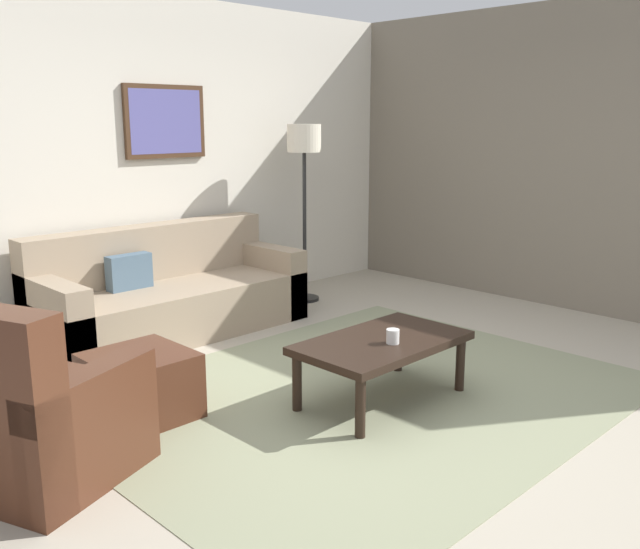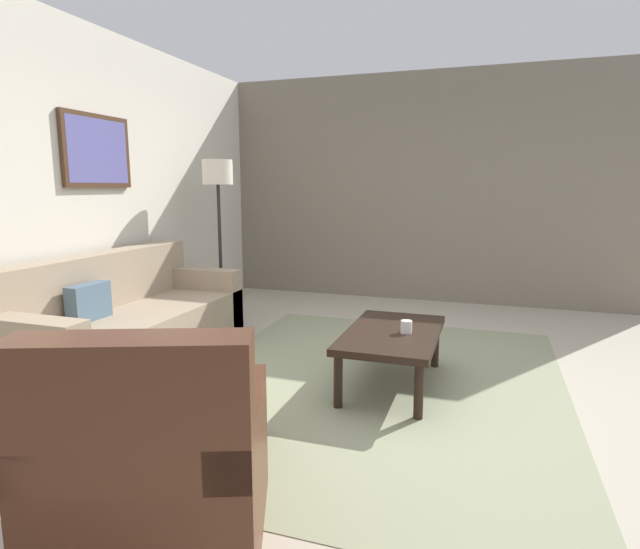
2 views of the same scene
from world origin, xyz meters
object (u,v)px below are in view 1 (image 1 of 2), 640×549
(coffee_table, at_px, (382,347))
(framed_artwork, at_px, (165,122))
(ottoman, at_px, (140,386))
(couch_main, at_px, (166,297))
(armchair_leather, at_px, (30,424))
(cup, at_px, (393,336))
(lamp_standing, at_px, (304,156))

(coffee_table, relative_size, framed_artwork, 1.40)
(framed_artwork, bearing_deg, ottoman, -127.91)
(couch_main, xyz_separation_m, armchair_leather, (-1.84, -1.69, 0.01))
(couch_main, height_order, framed_artwork, framed_artwork)
(armchair_leather, distance_m, framed_artwork, 3.35)
(coffee_table, height_order, cup, cup)
(lamp_standing, bearing_deg, cup, -121.81)
(ottoman, height_order, framed_artwork, framed_artwork)
(lamp_standing, bearing_deg, armchair_leather, -154.48)
(ottoman, bearing_deg, couch_main, 52.48)
(coffee_table, bearing_deg, framed_artwork, 85.98)
(armchair_leather, bearing_deg, coffee_table, -15.42)
(lamp_standing, distance_m, framed_artwork, 1.33)
(couch_main, xyz_separation_m, coffee_table, (0.15, -2.24, 0.06))
(couch_main, bearing_deg, coffee_table, -86.16)
(armchair_leather, xyz_separation_m, framed_artwork, (2.18, 2.11, 1.43))
(lamp_standing, height_order, framed_artwork, framed_artwork)
(couch_main, xyz_separation_m, ottoman, (-1.07, -1.39, -0.10))
(cup, distance_m, lamp_standing, 2.83)
(cup, bearing_deg, armchair_leather, 161.71)
(couch_main, distance_m, framed_artwork, 1.53)
(couch_main, xyz_separation_m, lamp_standing, (1.53, -0.08, 1.11))
(ottoman, bearing_deg, cup, -38.42)
(cup, bearing_deg, ottoman, 141.58)
(coffee_table, xyz_separation_m, cup, (-0.02, -0.10, 0.10))
(couch_main, distance_m, cup, 2.35)
(couch_main, height_order, coffee_table, couch_main)
(couch_main, bearing_deg, armchair_leather, -137.42)
(cup, distance_m, framed_artwork, 3.05)
(couch_main, bearing_deg, lamp_standing, -3.07)
(lamp_standing, bearing_deg, coffee_table, -122.59)
(ottoman, xyz_separation_m, framed_artwork, (1.41, 1.81, 1.53))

